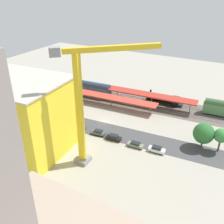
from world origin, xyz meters
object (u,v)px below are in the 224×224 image
Objects in this scene: parked_car_3 at (98,133)px; box_truck_0 at (36,111)px; platform_canopy_near at (94,94)px; street_tree_0 at (22,87)px; locomotive at (164,100)px; parked_car_7 at (37,115)px; box_truck_2 at (16,107)px; street_tree_2 at (221,136)px; parked_car_4 at (79,127)px; street_tree_1 at (29,90)px; parked_car_6 at (50,119)px; box_truck_1 at (47,118)px; construction_building at (8,112)px; parked_car_2 at (114,138)px; parked_car_5 at (64,122)px; parked_car_0 at (157,150)px; street_tree_4 at (38,93)px; platform_canopy_far at (134,92)px; parked_car_1 at (135,145)px; tower_crane at (87,98)px; freight_coach_far at (92,89)px; street_tree_3 at (204,133)px; traffic_light at (61,101)px.

box_truck_0 is (26.32, -0.72, 0.94)m from parked_car_3.
street_tree_0 is at bearing 21.33° from platform_canopy_near.
locomotive reaches higher than parked_car_7.
box_truck_2 is 1.23× the size of street_tree_2.
parked_car_4 is 0.55× the size of street_tree_1.
parked_car_6 is 1.31m from box_truck_1.
construction_building is at bearing 110.31° from box_truck_0.
street_tree_2 is at bearing 179.84° from street_tree_0.
platform_canopy_near is at bearing -45.75° from parked_car_2.
parked_car_0 is at bearing 179.68° from parked_car_5.
construction_building is (1.11, 15.20, 9.38)m from parked_car_6.
street_tree_4 is (12.50, -9.57, 2.94)m from box_truck_1.
street_tree_4 is at bearing 175.00° from street_tree_0.
street_tree_1 is (36.87, 18.64, 0.70)m from platform_canopy_far.
platform_canopy_near is 10.66× the size of parked_car_1.
platform_canopy_near is at bearing -123.33° from box_truck_0.
parked_car_3 is 0.15× the size of tower_crane.
parked_car_4 is at bearing 0.20° from parked_car_0.
freight_coach_far is 41.34m from construction_building.
parked_car_6 is at bearing 10.37° from street_tree_3.
locomotive reaches higher than box_truck_0.
parked_car_6 is at bearing -102.66° from box_truck_1.
box_truck_0 is at bearing 56.67° from platform_canopy_near.
platform_canopy_far is 2.93× the size of freight_coach_far.
construction_building is (-5.18, 15.35, 9.45)m from parked_car_7.
parked_car_1 is at bearing 178.36° from parked_car_5.
street_tree_0 is (52.37, 22.84, 3.61)m from locomotive.
tower_crane is 3.12× the size of box_truck_0.
parked_car_6 is at bearing 9.78° from street_tree_2.
parked_car_1 is (-1.73, 32.42, -1.04)m from locomotive.
box_truck_0 reaches higher than box_truck_2.
parked_car_1 is at bearing 142.94° from platform_canopy_near.
freight_coach_far is 27.41m from parked_car_4.
parked_car_1 is 20.13m from parked_car_4.
street_tree_0 is at bearing -23.26° from parked_car_6.
traffic_light is at bearing 61.15° from platform_canopy_near.
street_tree_0 reaches higher than parked_car_5.
traffic_light is (26.18, -7.90, 3.28)m from parked_car_2.
box_truck_1 is (5.90, 1.56, 0.93)m from parked_car_5.
parked_car_6 is (5.69, 0.65, 0.03)m from parked_car_5.
street_tree_1 is (22.94, 10.94, 1.41)m from platform_canopy_near.
box_truck_1 reaches higher than parked_car_3.
parked_car_5 is 0.77× the size of traffic_light.
box_truck_1 is (38.59, 1.38, 0.90)m from parked_car_0.
street_tree_4 is (24.65, -8.29, 3.81)m from parked_car_4.
parked_car_4 is at bearing -133.25° from construction_building.
parked_car_4 is 0.87× the size of parked_car_6.
traffic_light is (7.10, -7.37, 3.34)m from parked_car_5.
parked_car_4 is at bearing 75.22° from platform_canopy_far.
construction_building is (39.49, 15.66, 9.37)m from parked_car_0.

